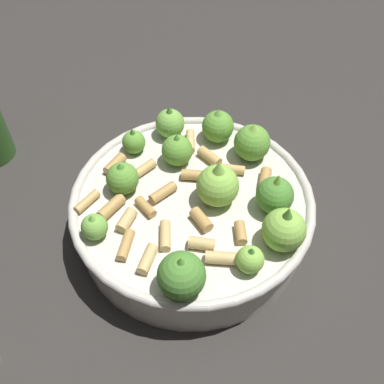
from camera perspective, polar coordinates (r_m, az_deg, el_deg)
name	(u,v)px	position (r m, az deg, el deg)	size (l,w,h in m)	color
ground_plane	(192,228)	(0.54, 0.00, -4.65)	(2.40, 2.40, 0.00)	#2D2B28
cooking_pan	(194,207)	(0.51, 0.28, -1.98)	(0.27, 0.27, 0.12)	beige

